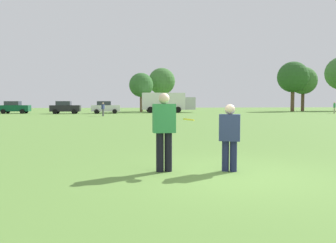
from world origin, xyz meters
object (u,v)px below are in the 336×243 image
object	(u,v)px
player_defender	(230,134)
traffic_cone	(229,130)
bystander_sideline_watcher	(334,107)
parked_car_near_left	(14,107)
parked_car_mid_left	(65,107)
bystander_far_jogger	(103,108)
player_thrower	(164,128)
frisbee	(189,120)
parked_car_center	(106,107)
box_truck	(167,102)

from	to	relation	value
player_defender	traffic_cone	xyz separation A→B (m)	(3.07, 8.79, -0.64)
bystander_sideline_watcher	traffic_cone	bearing A→B (deg)	-132.69
parked_car_near_left	traffic_cone	bearing A→B (deg)	-60.06
parked_car_mid_left	bystander_sideline_watcher	distance (m)	39.52
player_defender	parked_car_near_left	size ratio (longest dim) A/B	0.37
parked_car_near_left	bystander_sideline_watcher	bearing A→B (deg)	-8.77
parked_car_near_left	bystander_far_jogger	world-z (taller)	parked_car_near_left
player_thrower	bystander_far_jogger	xyz separation A→B (m)	(-2.64, 32.52, -0.11)
bystander_sideline_watcher	bystander_far_jogger	size ratio (longest dim) A/B	1.06
bystander_far_jogger	frisbee	bearing A→B (deg)	-84.43
frisbee	bystander_far_jogger	world-z (taller)	bystander_far_jogger
traffic_cone	parked_car_mid_left	bearing A→B (deg)	111.10
parked_car_near_left	parked_car_center	size ratio (longest dim) A/B	1.00
traffic_cone	parked_car_mid_left	distance (m)	36.07
player_defender	bystander_sideline_watcher	xyz separation A→B (m)	(29.25, 37.17, 0.11)
parked_car_mid_left	parked_car_center	distance (m)	5.76
player_defender	frisbee	xyz separation A→B (m)	(-0.95, 0.07, 0.34)
player_defender	bystander_sideline_watcher	world-z (taller)	bystander_sideline_watcher
bystander_far_jogger	parked_car_near_left	bearing A→B (deg)	138.77
player_thrower	player_defender	world-z (taller)	player_thrower
player_defender	box_truck	xyz separation A→B (m)	(5.61, 45.96, 0.88)
bystander_sideline_watcher	parked_car_mid_left	bearing A→B (deg)	172.34
traffic_cone	bystander_far_jogger	xyz separation A→B (m)	(-7.21, 23.94, 0.69)
parked_car_mid_left	parked_car_center	bearing A→B (deg)	1.55
player_defender	parked_car_mid_left	world-z (taller)	parked_car_mid_left
parked_car_mid_left	bystander_far_jogger	world-z (taller)	parked_car_mid_left
player_thrower	player_defender	size ratio (longest dim) A/B	1.17
bystander_sideline_watcher	player_thrower	bearing A→B (deg)	-129.76
parked_car_center	player_thrower	bearing A→B (deg)	-86.42
parked_car_center	bystander_far_jogger	size ratio (longest dim) A/B	2.61
traffic_cone	frisbee	bearing A→B (deg)	-114.80
traffic_cone	player_defender	bearing A→B (deg)	-109.28
traffic_cone	bystander_far_jogger	size ratio (longest dim) A/B	0.30
box_truck	bystander_sideline_watcher	size ratio (longest dim) A/B	4.96
player_thrower	parked_car_mid_left	world-z (taller)	parked_car_mid_left
parked_car_near_left	box_truck	world-z (taller)	box_truck
player_thrower	parked_car_mid_left	xyz separation A→B (m)	(-8.41, 42.23, -0.10)
box_truck	traffic_cone	bearing A→B (deg)	-93.90
box_truck	bystander_far_jogger	xyz separation A→B (m)	(-9.75, -13.23, -0.84)
parked_car_near_left	parked_car_center	bearing A→B (deg)	-7.65
parked_car_mid_left	parked_car_center	size ratio (longest dim) A/B	1.00
traffic_cone	box_truck	bearing A→B (deg)	86.10
parked_car_near_left	box_truck	distance (m)	23.10
traffic_cone	bystander_sideline_watcher	bearing A→B (deg)	47.31
player_defender	parked_car_mid_left	xyz separation A→B (m)	(-9.91, 42.44, 0.06)
player_thrower	parked_car_mid_left	distance (m)	43.06
traffic_cone	parked_car_center	xyz separation A→B (m)	(-7.23, 33.80, 0.69)
frisbee	box_truck	size ratio (longest dim) A/B	0.03
parked_car_center	traffic_cone	bearing A→B (deg)	-77.93
traffic_cone	box_truck	xyz separation A→B (m)	(2.54, 37.17, 1.52)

